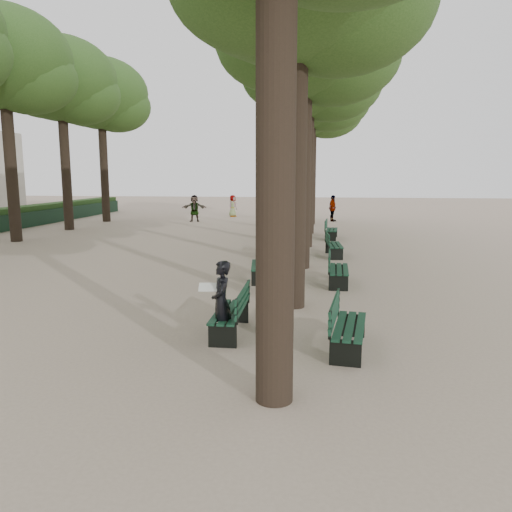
# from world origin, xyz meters

# --- Properties ---
(ground) EXTENTS (120.00, 120.00, 0.00)m
(ground) POSITION_xyz_m (0.00, 0.00, 0.00)
(ground) COLOR tan
(ground) RESTS_ON ground
(tree_central_2) EXTENTS (6.00, 6.00, 9.95)m
(tree_central_2) POSITION_xyz_m (1.50, 8.00, 7.65)
(tree_central_2) COLOR #33261C
(tree_central_2) RESTS_ON ground
(tree_central_3) EXTENTS (6.00, 6.00, 9.95)m
(tree_central_3) POSITION_xyz_m (1.50, 13.00, 7.65)
(tree_central_3) COLOR #33261C
(tree_central_3) RESTS_ON ground
(tree_central_4) EXTENTS (6.00, 6.00, 9.95)m
(tree_central_4) POSITION_xyz_m (1.50, 18.00, 7.65)
(tree_central_4) COLOR #33261C
(tree_central_4) RESTS_ON ground
(tree_central_5) EXTENTS (6.00, 6.00, 9.95)m
(tree_central_5) POSITION_xyz_m (1.50, 23.00, 7.65)
(tree_central_5) COLOR #33261C
(tree_central_5) RESTS_ON ground
(tree_far_3) EXTENTS (6.00, 6.00, 10.45)m
(tree_far_3) POSITION_xyz_m (-12.00, 13.00, 8.14)
(tree_far_3) COLOR #33261C
(tree_far_3) RESTS_ON ground
(tree_far_4) EXTENTS (6.00, 6.00, 10.45)m
(tree_far_4) POSITION_xyz_m (-12.00, 18.00, 8.14)
(tree_far_4) COLOR #33261C
(tree_far_4) RESTS_ON ground
(tree_far_5) EXTENTS (6.00, 6.00, 10.45)m
(tree_far_5) POSITION_xyz_m (-12.00, 23.00, 8.14)
(tree_far_5) COLOR #33261C
(tree_far_5) RESTS_ON ground
(bench_left_0) EXTENTS (0.59, 1.80, 0.92)m
(bench_left_0) POSITION_xyz_m (0.37, 0.78, 0.27)
(bench_left_0) COLOR black
(bench_left_0) RESTS_ON ground
(bench_left_1) EXTENTS (0.77, 1.85, 0.92)m
(bench_left_1) POSITION_xyz_m (0.37, 5.89, 0.27)
(bench_left_1) COLOR black
(bench_left_1) RESTS_ON ground
(bench_left_2) EXTENTS (0.57, 1.80, 0.92)m
(bench_left_2) POSITION_xyz_m (0.37, 10.08, 0.27)
(bench_left_2) COLOR black
(bench_left_2) RESTS_ON ground
(bench_left_3) EXTENTS (0.80, 1.86, 0.92)m
(bench_left_3) POSITION_xyz_m (0.37, 15.50, 0.27)
(bench_left_3) COLOR black
(bench_left_3) RESTS_ON ground
(bench_right_0) EXTENTS (0.77, 1.85, 0.92)m
(bench_right_0) POSITION_xyz_m (2.63, 0.15, 0.27)
(bench_right_0) COLOR black
(bench_right_0) RESTS_ON ground
(bench_right_1) EXTENTS (0.62, 1.81, 0.92)m
(bench_right_1) POSITION_xyz_m (2.63, 5.55, 0.27)
(bench_right_1) COLOR black
(bench_right_1) RESTS_ON ground
(bench_right_2) EXTENTS (0.69, 1.84, 0.92)m
(bench_right_2) POSITION_xyz_m (2.63, 10.50, 0.27)
(bench_right_2) COLOR black
(bench_right_2) RESTS_ON ground
(bench_right_3) EXTENTS (0.69, 1.83, 0.92)m
(bench_right_3) POSITION_xyz_m (2.63, 15.78, 0.27)
(bench_right_3) COLOR black
(bench_right_3) RESTS_ON ground
(man_with_map) EXTENTS (0.65, 0.67, 1.55)m
(man_with_map) POSITION_xyz_m (0.31, 0.28, 0.78)
(man_with_map) COLOR black
(man_with_map) RESTS_ON ground
(pedestrian_d) EXTENTS (0.63, 0.84, 1.59)m
(pedestrian_d) POSITION_xyz_m (-4.34, 27.82, 0.80)
(pedestrian_d) COLOR #262628
(pedestrian_d) RESTS_ON ground
(pedestrian_e) EXTENTS (1.66, 0.57, 1.76)m
(pedestrian_e) POSITION_xyz_m (-6.19, 23.73, 0.88)
(pedestrian_e) COLOR #262628
(pedestrian_e) RESTS_ON ground
(pedestrian_c) EXTENTS (0.73, 1.07, 1.74)m
(pedestrian_c) POSITION_xyz_m (2.88, 25.00, 0.87)
(pedestrian_c) COLOR #262628
(pedestrian_c) RESTS_ON ground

